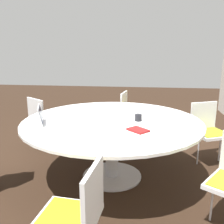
{
  "coord_description": "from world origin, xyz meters",
  "views": [
    {
      "loc": [
        2.89,
        0.37,
        1.58
      ],
      "look_at": [
        0.0,
        0.0,
        0.85
      ],
      "focal_mm": 40.0,
      "sensor_mm": 36.0,
      "label": 1
    }
  ],
  "objects_px": {
    "chair_3": "(208,127)",
    "chair_5": "(43,119)",
    "laptop": "(47,120)",
    "spiral_notebook": "(138,130)",
    "chair_4": "(131,112)",
    "chair_1": "(76,212)",
    "coffee_cup": "(138,117)"
  },
  "relations": [
    {
      "from": "coffee_cup",
      "to": "chair_3",
      "type": "bearing_deg",
      "value": 123.06
    },
    {
      "from": "spiral_notebook",
      "to": "chair_3",
      "type": "bearing_deg",
      "value": 136.55
    },
    {
      "from": "chair_4",
      "to": "chair_5",
      "type": "distance_m",
      "value": 1.52
    },
    {
      "from": "chair_1",
      "to": "chair_5",
      "type": "height_order",
      "value": "same"
    },
    {
      "from": "chair_4",
      "to": "laptop",
      "type": "relative_size",
      "value": 2.1
    },
    {
      "from": "chair_5",
      "to": "chair_1",
      "type": "bearing_deg",
      "value": -27.06
    },
    {
      "from": "chair_4",
      "to": "laptop",
      "type": "distance_m",
      "value": 1.94
    },
    {
      "from": "chair_5",
      "to": "spiral_notebook",
      "type": "xyz_separation_m",
      "value": [
        1.18,
        1.54,
        0.26
      ]
    },
    {
      "from": "laptop",
      "to": "spiral_notebook",
      "type": "bearing_deg",
      "value": -116.93
    },
    {
      "from": "chair_1",
      "to": "laptop",
      "type": "height_order",
      "value": "laptop"
    },
    {
      "from": "chair_4",
      "to": "spiral_notebook",
      "type": "distance_m",
      "value": 1.85
    },
    {
      "from": "chair_1",
      "to": "chair_3",
      "type": "bearing_deg",
      "value": -27.83
    },
    {
      "from": "chair_4",
      "to": "chair_5",
      "type": "height_order",
      "value": "same"
    },
    {
      "from": "chair_3",
      "to": "laptop",
      "type": "height_order",
      "value": "laptop"
    },
    {
      "from": "chair_5",
      "to": "spiral_notebook",
      "type": "bearing_deg",
      "value": -1.58
    },
    {
      "from": "chair_3",
      "to": "chair_5",
      "type": "relative_size",
      "value": 1.0
    },
    {
      "from": "laptop",
      "to": "spiral_notebook",
      "type": "xyz_separation_m",
      "value": [
        0.11,
        1.04,
        -0.04
      ]
    },
    {
      "from": "laptop",
      "to": "chair_1",
      "type": "bearing_deg",
      "value": -171.81
    },
    {
      "from": "chair_1",
      "to": "chair_4",
      "type": "relative_size",
      "value": 1.0
    },
    {
      "from": "chair_1",
      "to": "laptop",
      "type": "relative_size",
      "value": 2.1
    },
    {
      "from": "chair_1",
      "to": "chair_3",
      "type": "distance_m",
      "value": 2.5
    },
    {
      "from": "chair_1",
      "to": "laptop",
      "type": "xyz_separation_m",
      "value": [
        -1.18,
        -0.65,
        0.3
      ]
    },
    {
      "from": "chair_3",
      "to": "chair_5",
      "type": "height_order",
      "value": "same"
    },
    {
      "from": "coffee_cup",
      "to": "laptop",
      "type": "bearing_deg",
      "value": -75.13
    },
    {
      "from": "spiral_notebook",
      "to": "chair_4",
      "type": "bearing_deg",
      "value": -174.69
    },
    {
      "from": "chair_1",
      "to": "chair_5",
      "type": "distance_m",
      "value": 2.52
    },
    {
      "from": "chair_3",
      "to": "chair_4",
      "type": "distance_m",
      "value": 1.4
    },
    {
      "from": "chair_3",
      "to": "coffee_cup",
      "type": "height_order",
      "value": "chair_3"
    },
    {
      "from": "chair_1",
      "to": "chair_4",
      "type": "distance_m",
      "value": 2.9
    },
    {
      "from": "chair_1",
      "to": "spiral_notebook",
      "type": "xyz_separation_m",
      "value": [
        -1.06,
        0.39,
        0.26
      ]
    },
    {
      "from": "chair_4",
      "to": "coffee_cup",
      "type": "distance_m",
      "value": 1.48
    },
    {
      "from": "spiral_notebook",
      "to": "laptop",
      "type": "bearing_deg",
      "value": -96.3
    }
  ]
}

